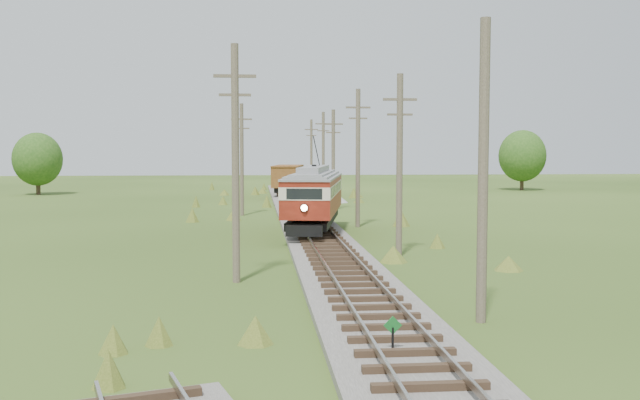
{
  "coord_description": "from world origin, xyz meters",
  "views": [
    {
      "loc": [
        -3.44,
        -15.04,
        5.03
      ],
      "look_at": [
        0.0,
        23.07,
        2.35
      ],
      "focal_mm": 40.0,
      "sensor_mm": 36.0,
      "label": 1
    }
  ],
  "objects": [
    {
      "name": "utility_pole_r_5",
      "position": [
        3.4,
        57.0,
        4.58
      ],
      "size": [
        1.6,
        0.3,
        8.9
      ],
      "color": "brown",
      "rests_on": "ground"
    },
    {
      "name": "utility_pole_l_a",
      "position": [
        -4.2,
        12.0,
        4.63
      ],
      "size": [
        1.6,
        0.3,
        9.0
      ],
      "color": "brown",
      "rests_on": "ground"
    },
    {
      "name": "tree_mid_b",
      "position": [
        30.0,
        72.0,
        4.33
      ],
      "size": [
        5.88,
        5.88,
        7.57
      ],
      "color": "#38281C",
      "rests_on": "ground"
    },
    {
      "name": "utility_pole_r_2",
      "position": [
        3.3,
        18.0,
        4.42
      ],
      "size": [
        1.6,
        0.3,
        8.6
      ],
      "color": "brown",
      "rests_on": "ground"
    },
    {
      "name": "ground",
      "position": [
        0.0,
        0.0,
        0.0
      ],
      "size": [
        260.0,
        260.0,
        0.0
      ],
      "primitive_type": "plane",
      "color": "#2A4314",
      "rests_on": "ground"
    },
    {
      "name": "utility_pole_l_b",
      "position": [
        -4.5,
        40.0,
        4.42
      ],
      "size": [
        1.6,
        0.3,
        8.6
      ],
      "color": "brown",
      "rests_on": "ground"
    },
    {
      "name": "gravel_pile",
      "position": [
        3.75,
        53.71,
        0.59
      ],
      "size": [
        3.47,
        3.69,
        1.26
      ],
      "color": "gray",
      "rests_on": "ground"
    },
    {
      "name": "switch_marker",
      "position": [
        -0.2,
        1.5,
        0.63
      ],
      "size": [
        0.45,
        0.06,
        1.08
      ],
      "color": "black",
      "rests_on": "ground"
    },
    {
      "name": "utility_pole_r_4",
      "position": [
        3.0,
        44.0,
        4.32
      ],
      "size": [
        1.6,
        0.3,
        8.4
      ],
      "color": "brown",
      "rests_on": "ground"
    },
    {
      "name": "streetcar",
      "position": [
        -0.0,
        26.93,
        2.51
      ],
      "size": [
        4.62,
        11.78,
        5.32
      ],
      "rotation": [
        0.0,
        0.0,
        -0.17
      ],
      "color": "black",
      "rests_on": "ground"
    },
    {
      "name": "railbed_main",
      "position": [
        0.0,
        34.0,
        0.19
      ],
      "size": [
        3.6,
        96.0,
        0.57
      ],
      "color": "#605B54",
      "rests_on": "ground"
    },
    {
      "name": "utility_pole_r_6",
      "position": [
        3.2,
        70.0,
        4.47
      ],
      "size": [
        1.6,
        0.3,
        8.7
      ],
      "color": "brown",
      "rests_on": "ground"
    },
    {
      "name": "utility_pole_r_3",
      "position": [
        3.2,
        31.0,
        4.63
      ],
      "size": [
        1.6,
        0.3,
        9.0
      ],
      "color": "brown",
      "rests_on": "ground"
    },
    {
      "name": "tree_mid_a",
      "position": [
        -28.0,
        68.0,
        4.02
      ],
      "size": [
        5.46,
        5.46,
        7.03
      ],
      "color": "#38281C",
      "rests_on": "ground"
    },
    {
      "name": "gondola",
      "position": [
        0.0,
        61.17,
        2.11
      ],
      "size": [
        3.93,
        8.91,
        2.86
      ],
      "rotation": [
        0.0,
        0.0,
        -0.13
      ],
      "color": "black",
      "rests_on": "ground"
    },
    {
      "name": "utility_pole_r_1",
      "position": [
        3.1,
        5.0,
        4.4
      ],
      "size": [
        0.3,
        0.3,
        8.8
      ],
      "color": "brown",
      "rests_on": "ground"
    }
  ]
}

